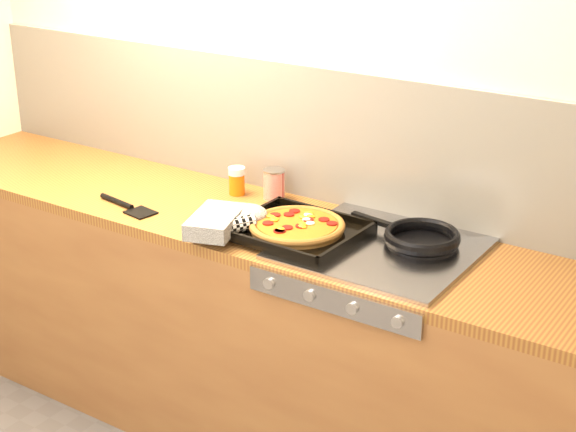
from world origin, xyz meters
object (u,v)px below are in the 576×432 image
Objects in this scene: pizza_on_tray at (275,225)px; juice_glass at (237,181)px; frying_pan at (421,238)px; tomato_can at (274,184)px.

juice_glass is at bearing 143.68° from pizza_on_tray.
frying_pan is 3.70× the size of tomato_can.
pizza_on_tray is 5.19× the size of juice_glass.
frying_pan is 0.81m from juice_glass.
pizza_on_tray is at bearing -54.94° from tomato_can.
frying_pan is (0.45, 0.18, -0.01)m from pizza_on_tray.
frying_pan is at bearing -9.75° from tomato_can.
tomato_can is at bearing 170.25° from frying_pan.
tomato_can is (-0.21, 0.30, 0.01)m from pizza_on_tray.
pizza_on_tray is 1.29× the size of frying_pan.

